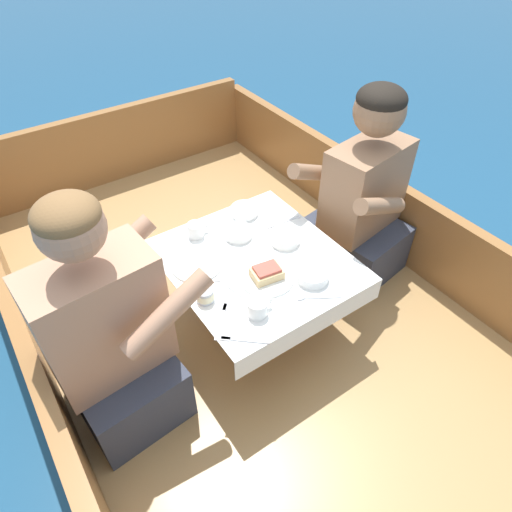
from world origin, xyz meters
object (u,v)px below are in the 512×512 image
Objects in this scene: person_port at (110,338)px; coffee_cup_port at (196,230)px; person_starboard at (362,202)px; coffee_cup_starboard at (258,307)px; tin_can at (205,295)px; sandwich at (267,273)px.

person_port is 10.21× the size of coffee_cup_port.
person_starboard is at bearing -0.56° from person_port.
person_port is at bearing -4.51° from person_starboard.
coffee_cup_starboard is 0.21m from tin_can.
coffee_cup_port is 0.39m from tin_can.
tin_can is at bearing -1.08° from person_starboard.
sandwich is 0.26m from tin_can.
person_starboard is at bearing 7.67° from tin_can.
person_port is 0.36m from tin_can.
person_port reaches higher than sandwich.
coffee_cup_starboard is 1.53× the size of tin_can.
tin_can is (-0.93, -0.13, 0.02)m from person_starboard.
person_starboard is 9.35× the size of coffee_cup_starboard.
tin_can is at bearing -9.46° from person_port.
coffee_cup_port is at bearing -25.22° from person_starboard.
person_starboard reaches higher than tin_can.
person_starboard is 14.31× the size of tin_can.
person_port reaches higher than tin_can.
person_starboard is at bearing 19.79° from coffee_cup_starboard.
tin_can is (0.36, -0.03, 0.03)m from person_port.
tin_can is (-0.16, -0.35, -0.01)m from coffee_cup_port.
person_starboard reaches higher than coffee_cup_starboard.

